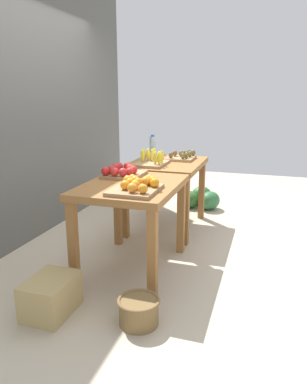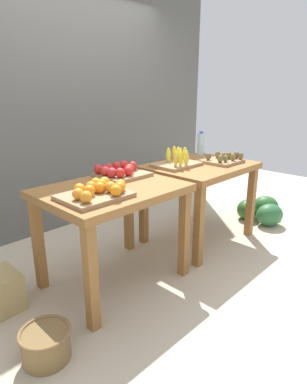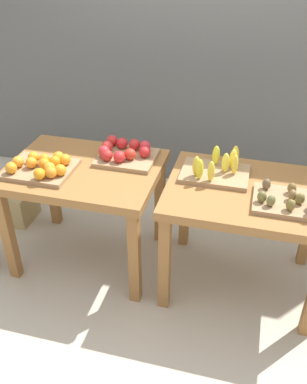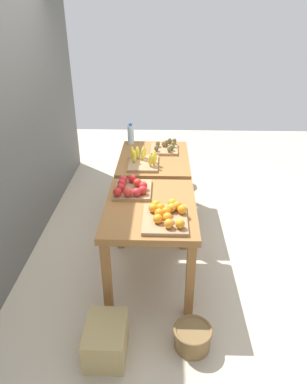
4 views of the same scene
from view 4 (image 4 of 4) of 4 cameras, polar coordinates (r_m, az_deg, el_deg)
name	(u,v)px [view 4 (image 4 of 4)]	position (r m, az deg, el deg)	size (l,w,h in m)	color
ground_plane	(153,241)	(3.97, -0.15, -8.04)	(8.00, 8.00, 0.00)	#C3B59B
back_wall	(8,108)	(3.62, -22.60, 12.56)	(4.40, 0.12, 3.00)	#5B5C58
display_table_left	(150,217)	(3.13, -0.50, -4.05)	(1.04, 0.80, 0.80)	#946131
display_table_right	(154,166)	(4.12, 0.10, 4.24)	(1.04, 0.80, 0.80)	#946131
orange_bin	(166,215)	(2.85, 2.05, -3.79)	(0.44, 0.36, 0.11)	#A07A53
apple_bin	(132,188)	(3.27, -3.60, 0.68)	(0.40, 0.35, 0.11)	#A07A53
banana_crate	(143,160)	(3.85, -1.64, 5.14)	(0.44, 0.32, 0.17)	#A07A53
kiwi_bin	(165,148)	(4.26, 1.91, 7.23)	(0.36, 0.32, 0.10)	#A07A53
water_bottle	(131,134)	(4.44, -3.71, 9.32)	(0.08, 0.08, 0.26)	silver
watermelon_pile	(173,175)	(5.20, 3.20, 2.80)	(0.63, 0.62, 0.26)	#2E6530
wicker_basket	(192,337)	(2.91, 6.35, -22.36)	(0.30, 0.30, 0.19)	brown
cardboard_produce_box	(106,340)	(2.86, -7.71, -22.68)	(0.40, 0.30, 0.27)	tan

